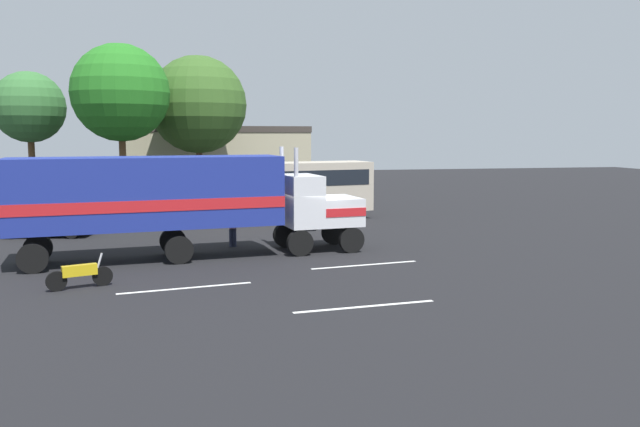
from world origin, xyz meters
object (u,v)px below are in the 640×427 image
semi_truck (177,197)px  tree_right (198,105)px  tree_center (120,93)px  motorcycle (80,274)px  parked_bus (280,186)px  tree_left (29,108)px  parked_car (45,220)px  person_bystander (233,227)px

semi_truck → tree_right: 21.60m
semi_truck → tree_center: 18.03m
semi_truck → motorcycle: 5.90m
motorcycle → tree_right: 26.85m
parked_bus → tree_right: (-4.29, 10.71, 5.08)m
tree_left → parked_car: bearing=-76.2°
semi_truck → person_bystander: size_ratio=8.81×
tree_left → semi_truck: bearing=-64.9°
person_bystander → parked_car: person_bystander is taller
tree_left → tree_center: size_ratio=0.86×
motorcycle → parked_car: bearing=105.9°
tree_left → tree_right: bearing=-1.1°
semi_truck → tree_left: bearing=115.1°
tree_left → tree_center: tree_center is taller
semi_truck → person_bystander: semi_truck is taller
parked_car → tree_left: bearing=103.8°
person_bystander → tree_center: (-5.91, 14.59, 6.76)m
person_bystander → tree_right: (-0.93, 18.72, 6.25)m
person_bystander → tree_center: bearing=112.0°
semi_truck → person_bystander: (2.37, 2.32, -1.63)m
semi_truck → tree_center: (-3.53, 16.92, 5.12)m
person_bystander → tree_left: (-12.34, 18.95, 5.96)m
tree_center → tree_right: bearing=39.7°
parked_car → tree_center: tree_center is taller
motorcycle → tree_center: tree_center is taller
parked_bus → tree_center: size_ratio=1.05×
person_bystander → parked_bus: parked_bus is taller
person_bystander → tree_center: tree_center is taller
person_bystander → motorcycle: size_ratio=0.81×
tree_center → tree_left: bearing=145.9°
parked_car → tree_left: 15.72m
parked_bus → parked_car: 12.69m
motorcycle → tree_center: bearing=91.0°
person_bystander → motorcycle: person_bystander is taller
parked_bus → tree_left: size_ratio=1.21×
parked_bus → tree_center: 12.66m
motorcycle → tree_left: bearing=104.8°
semi_truck → parked_bus: (5.73, 10.33, -0.46)m
parked_bus → tree_right: tree_right is taller
person_bystander → parked_car: 10.11m
person_bystander → tree_left: bearing=123.1°
person_bystander → parked_bus: bearing=67.3°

